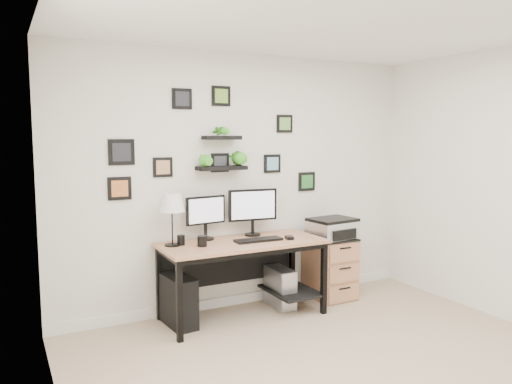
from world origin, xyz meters
TOP-DOWN VIEW (x-y plane):
  - room at (0.00, 1.98)m, footprint 4.00×4.00m
  - desk at (-0.17, 1.67)m, footprint 1.60×0.70m
  - monitor_left at (-0.49, 1.87)m, footprint 0.42×0.19m
  - monitor_right at (0.01, 1.84)m, footprint 0.52×0.18m
  - keyboard at (-0.06, 1.58)m, footprint 0.47×0.16m
  - mouse at (0.25, 1.51)m, footprint 0.09×0.12m
  - table_lamp at (-0.87, 1.77)m, footprint 0.24×0.24m
  - mug at (-0.63, 1.61)m, footprint 0.09×0.09m
  - pen_cup at (-0.79, 1.75)m, footprint 0.07×0.07m
  - pc_tower_black at (-0.84, 1.71)m, footprint 0.25×0.49m
  - pc_tower_grey at (0.26, 1.70)m, footprint 0.20×0.42m
  - file_cabinet at (0.91, 1.72)m, footprint 0.43×0.53m
  - printer at (0.90, 1.68)m, footprint 0.51×0.43m
  - wall_decor at (-0.32, 1.93)m, footprint 2.26×0.18m

SIDE VIEW (x-z plane):
  - room at x=0.00m, z-range -1.95..2.05m
  - pc_tower_grey at x=0.26m, z-range 0.00..0.41m
  - pc_tower_black at x=-0.84m, z-range 0.00..0.47m
  - file_cabinet at x=0.91m, z-range 0.00..0.67m
  - desk at x=-0.17m, z-range 0.25..1.00m
  - keyboard at x=-0.06m, z-range 0.75..0.77m
  - mouse at x=0.25m, z-range 0.75..0.78m
  - printer at x=0.90m, z-range 0.67..0.89m
  - pen_cup at x=-0.79m, z-range 0.75..0.84m
  - mug at x=-0.63m, z-range 0.75..0.85m
  - monitor_left at x=-0.49m, z-range 0.79..1.22m
  - monitor_right at x=0.01m, z-range 0.80..1.27m
  - table_lamp at x=-0.87m, z-range 0.90..1.38m
  - wall_decor at x=-0.32m, z-range 1.09..2.19m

